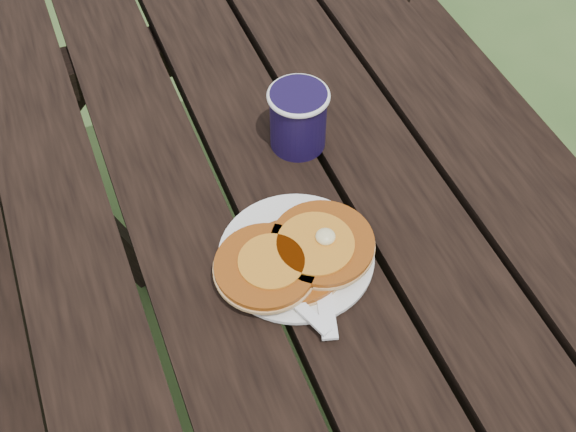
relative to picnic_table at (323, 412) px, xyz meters
name	(u,v)px	position (x,y,z in m)	size (l,w,h in m)	color
picnic_table	(323,412)	(0.00, 0.00, 0.00)	(1.36, 1.80, 0.75)	black
plate	(296,257)	(-0.03, 0.06, 0.39)	(0.20, 0.20, 0.01)	white
pancake_stack	(296,256)	(-0.03, 0.05, 0.41)	(0.21, 0.14, 0.04)	#9D4911
knife	(321,277)	(-0.01, 0.02, 0.39)	(0.02, 0.18, 0.01)	white
fork	(297,303)	(-0.06, -0.01, 0.40)	(0.03, 0.16, 0.01)	white
coffee_cup	(298,116)	(0.06, 0.26, 0.44)	(0.09, 0.09, 0.10)	black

